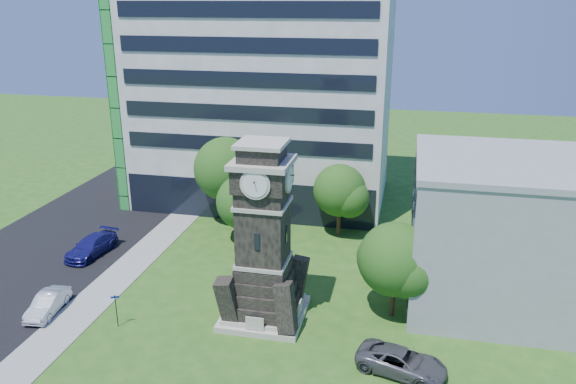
% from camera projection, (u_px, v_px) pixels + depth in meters
% --- Properties ---
extents(ground, '(160.00, 160.00, 0.00)m').
position_uv_depth(ground, '(213.00, 326.00, 37.05)').
color(ground, '#285719').
rests_on(ground, ground).
extents(sidewalk, '(3.00, 70.00, 0.06)m').
position_uv_depth(sidewalk, '(119.00, 277.00, 43.57)').
color(sidewalk, gray).
rests_on(sidewalk, ground).
extents(street, '(14.00, 80.00, 0.02)m').
position_uv_depth(street, '(23.00, 266.00, 45.30)').
color(street, black).
rests_on(street, ground).
extents(clock_tower, '(5.40, 5.40, 12.22)m').
position_uv_depth(clock_tower, '(263.00, 245.00, 36.55)').
color(clock_tower, beige).
rests_on(clock_tower, ground).
extents(office_tall, '(26.20, 15.11, 28.60)m').
position_uv_depth(office_tall, '(263.00, 64.00, 56.88)').
color(office_tall, white).
rests_on(office_tall, ground).
extents(office_low, '(15.20, 12.20, 10.40)m').
position_uv_depth(office_low, '(523.00, 233.00, 38.68)').
color(office_low, '#97999C').
rests_on(office_low, ground).
extents(car_street_mid, '(1.93, 4.33, 1.38)m').
position_uv_depth(car_street_mid, '(48.00, 304.00, 38.47)').
color(car_street_mid, '#B2B5BA').
rests_on(car_street_mid, ground).
extents(car_street_north, '(2.81, 5.57, 1.55)m').
position_uv_depth(car_street_north, '(91.00, 246.00, 47.19)').
color(car_street_north, navy).
rests_on(car_street_north, ground).
extents(car_east_lot, '(5.64, 3.68, 1.44)m').
position_uv_depth(car_east_lot, '(402.00, 362.00, 32.28)').
color(car_east_lot, '#4F4F54').
rests_on(car_east_lot, ground).
extents(park_bench, '(1.87, 0.50, 0.97)m').
position_uv_depth(park_bench, '(280.00, 325.00, 36.23)').
color(park_bench, black).
rests_on(park_bench, ground).
extents(street_sign, '(0.56, 0.06, 2.32)m').
position_uv_depth(street_sign, '(116.00, 307.00, 36.58)').
color(street_sign, black).
rests_on(street_sign, ground).
extents(tree_nw, '(6.59, 5.99, 8.36)m').
position_uv_depth(tree_nw, '(227.00, 171.00, 52.64)').
color(tree_nw, '#332114').
rests_on(tree_nw, ground).
extents(tree_nc, '(5.38, 4.89, 6.22)m').
position_uv_depth(tree_nc, '(245.00, 204.00, 48.72)').
color(tree_nc, '#332114').
rests_on(tree_nc, ground).
extents(tree_ne, '(5.19, 4.72, 6.67)m').
position_uv_depth(tree_ne, '(340.00, 192.00, 50.01)').
color(tree_ne, '#332114').
rests_on(tree_ne, ground).
extents(tree_east, '(5.48, 4.98, 6.72)m').
position_uv_depth(tree_east, '(396.00, 262.00, 37.02)').
color(tree_east, '#332114').
rests_on(tree_east, ground).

